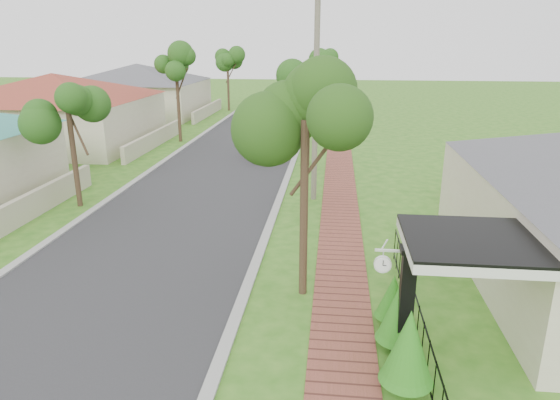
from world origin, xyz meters
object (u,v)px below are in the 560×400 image
at_px(station_clock, 383,263).
at_px(parked_car_white, 296,101).
at_px(utility_pole, 316,96).
at_px(porch_post, 406,308).
at_px(parked_car_red, 267,146).
at_px(near_tree, 305,116).

bearing_deg(station_clock, parked_car_white, 97.13).
bearing_deg(utility_pole, porch_post, -77.49).
relative_size(utility_pole, station_clock, 13.38).
bearing_deg(parked_car_red, utility_pole, -72.35).
distance_m(parked_car_white, near_tree, 38.72).
height_order(parked_car_white, near_tree, near_tree).
bearing_deg(parked_car_red, station_clock, -78.63).
xyz_separation_m(porch_post, station_clock, (-0.49, 0.40, 0.83)).
bearing_deg(parked_car_white, porch_post, -89.70).
relative_size(parked_car_white, near_tree, 0.78).
relative_size(porch_post, parked_car_red, 0.66).
xyz_separation_m(utility_pole, station_clock, (1.95, -10.60, -2.43)).
bearing_deg(station_clock, parked_car_red, 105.35).
height_order(porch_post, utility_pole, utility_pole).
distance_m(near_tree, utility_pole, 8.51).
height_order(parked_car_red, near_tree, near_tree).
xyz_separation_m(parked_car_red, near_tree, (3.20, -16.34, 4.14)).
relative_size(porch_post, utility_pole, 0.29).
bearing_deg(utility_pole, parked_car_white, 95.94).
height_order(parked_car_white, station_clock, station_clock).
bearing_deg(parked_car_red, parked_car_white, 86.02).
bearing_deg(near_tree, parked_car_red, 101.08).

